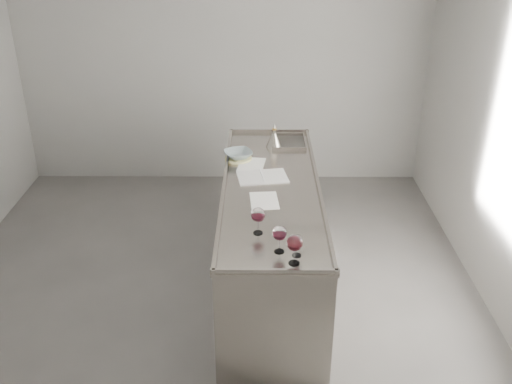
{
  "coord_description": "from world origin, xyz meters",
  "views": [
    {
      "loc": [
        0.4,
        -3.71,
        2.88
      ],
      "look_at": [
        0.38,
        0.04,
        1.02
      ],
      "focal_mm": 40.0,
      "sensor_mm": 36.0,
      "label": 1
    }
  ],
  "objects_px": {
    "counter": "(271,237)",
    "ceramic_bowl": "(238,154)",
    "wine_glass_small": "(297,241)",
    "notebook": "(262,177)",
    "wine_funnel": "(274,140)",
    "wine_glass_left": "(258,215)",
    "wine_glass_middle": "(280,234)",
    "wine_glass_right": "(295,243)"
  },
  "relations": [
    {
      "from": "wine_funnel",
      "to": "wine_glass_left",
      "type": "bearing_deg",
      "value": -95.28
    },
    {
      "from": "wine_glass_middle",
      "to": "notebook",
      "type": "relative_size",
      "value": 0.43
    },
    {
      "from": "counter",
      "to": "ceramic_bowl",
      "type": "bearing_deg",
      "value": 117.64
    },
    {
      "from": "notebook",
      "to": "wine_glass_left",
      "type": "bearing_deg",
      "value": -101.33
    },
    {
      "from": "notebook",
      "to": "ceramic_bowl",
      "type": "relative_size",
      "value": 1.84
    },
    {
      "from": "wine_glass_left",
      "to": "ceramic_bowl",
      "type": "bearing_deg",
      "value": 97.94
    },
    {
      "from": "notebook",
      "to": "wine_funnel",
      "type": "relative_size",
      "value": 1.93
    },
    {
      "from": "wine_glass_small",
      "to": "wine_glass_left",
      "type": "bearing_deg",
      "value": 131.39
    },
    {
      "from": "wine_glass_left",
      "to": "wine_glass_right",
      "type": "height_order",
      "value": "wine_glass_right"
    },
    {
      "from": "counter",
      "to": "wine_glass_small",
      "type": "xyz_separation_m",
      "value": [
        0.14,
        -0.99,
        0.57
      ]
    },
    {
      "from": "notebook",
      "to": "wine_glass_right",
      "type": "bearing_deg",
      "value": -90.51
    },
    {
      "from": "counter",
      "to": "wine_glass_middle",
      "type": "relative_size",
      "value": 13.19
    },
    {
      "from": "wine_glass_left",
      "to": "wine_glass_right",
      "type": "relative_size",
      "value": 0.94
    },
    {
      "from": "notebook",
      "to": "wine_funnel",
      "type": "distance_m",
      "value": 0.68
    },
    {
      "from": "wine_glass_right",
      "to": "wine_glass_small",
      "type": "xyz_separation_m",
      "value": [
        0.02,
        0.09,
        -0.04
      ]
    },
    {
      "from": "counter",
      "to": "notebook",
      "type": "bearing_deg",
      "value": 113.64
    },
    {
      "from": "counter",
      "to": "wine_glass_small",
      "type": "height_order",
      "value": "wine_glass_small"
    },
    {
      "from": "ceramic_bowl",
      "to": "counter",
      "type": "bearing_deg",
      "value": -62.36
    },
    {
      "from": "wine_funnel",
      "to": "ceramic_bowl",
      "type": "bearing_deg",
      "value": -136.76
    },
    {
      "from": "wine_glass_small",
      "to": "notebook",
      "type": "relative_size",
      "value": 0.35
    },
    {
      "from": "wine_glass_middle",
      "to": "wine_glass_right",
      "type": "height_order",
      "value": "wine_glass_right"
    },
    {
      "from": "wine_glass_middle",
      "to": "wine_glass_small",
      "type": "bearing_deg",
      "value": -22.5
    },
    {
      "from": "wine_glass_right",
      "to": "wine_funnel",
      "type": "bearing_deg",
      "value": 92.38
    },
    {
      "from": "wine_glass_middle",
      "to": "wine_glass_right",
      "type": "bearing_deg",
      "value": -56.53
    },
    {
      "from": "wine_glass_middle",
      "to": "ceramic_bowl",
      "type": "xyz_separation_m",
      "value": [
        -0.31,
        1.47,
        -0.08
      ]
    },
    {
      "from": "wine_glass_small",
      "to": "notebook",
      "type": "distance_m",
      "value": 1.17
    },
    {
      "from": "counter",
      "to": "ceramic_bowl",
      "type": "height_order",
      "value": "ceramic_bowl"
    },
    {
      "from": "notebook",
      "to": "ceramic_bowl",
      "type": "xyz_separation_m",
      "value": [
        -0.21,
        0.37,
        0.04
      ]
    },
    {
      "from": "wine_glass_left",
      "to": "ceramic_bowl",
      "type": "distance_m",
      "value": 1.26
    },
    {
      "from": "wine_glass_small",
      "to": "notebook",
      "type": "height_order",
      "value": "wine_glass_small"
    },
    {
      "from": "counter",
      "to": "wine_funnel",
      "type": "relative_size",
      "value": 10.85
    },
    {
      "from": "wine_funnel",
      "to": "wine_glass_middle",
      "type": "bearing_deg",
      "value": -90.25
    },
    {
      "from": "wine_glass_small",
      "to": "wine_funnel",
      "type": "height_order",
      "value": "wine_funnel"
    },
    {
      "from": "counter",
      "to": "wine_glass_small",
      "type": "relative_size",
      "value": 16.16
    },
    {
      "from": "wine_glass_left",
      "to": "wine_glass_middle",
      "type": "distance_m",
      "value": 0.27
    },
    {
      "from": "wine_glass_right",
      "to": "wine_glass_small",
      "type": "bearing_deg",
      "value": 76.89
    },
    {
      "from": "counter",
      "to": "wine_funnel",
      "type": "bearing_deg",
      "value": 87.15
    },
    {
      "from": "wine_glass_middle",
      "to": "wine_funnel",
      "type": "height_order",
      "value": "wine_funnel"
    },
    {
      "from": "counter",
      "to": "wine_glass_left",
      "type": "relative_size",
      "value": 12.85
    },
    {
      "from": "counter",
      "to": "notebook",
      "type": "distance_m",
      "value": 0.5
    },
    {
      "from": "notebook",
      "to": "counter",
      "type": "bearing_deg",
      "value": -75.54
    },
    {
      "from": "counter",
      "to": "wine_glass_left",
      "type": "height_order",
      "value": "wine_glass_left"
    }
  ]
}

